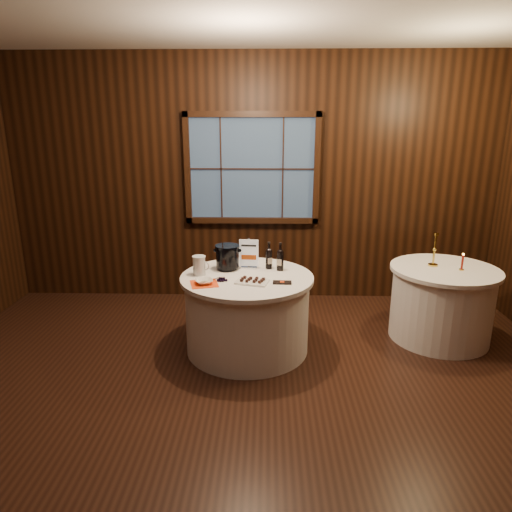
{
  "coord_description": "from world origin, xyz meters",
  "views": [
    {
      "loc": [
        0.19,
        -3.15,
        2.17
      ],
      "look_at": [
        0.09,
        0.9,
        1.0
      ],
      "focal_mm": 32.0,
      "sensor_mm": 36.0,
      "label": 1
    }
  ],
  "objects_px": {
    "chocolate_plate": "(252,281)",
    "glass_pitcher": "(199,265)",
    "chocolate_box": "(282,282)",
    "port_bottle_right": "(280,258)",
    "port_bottle_left": "(269,257)",
    "red_candle": "(462,263)",
    "grape_bunch": "(222,279)",
    "brass_candlestick": "(434,254)",
    "sign_stand": "(249,258)",
    "side_table": "(441,303)",
    "main_table": "(247,313)",
    "ice_bucket": "(227,257)",
    "cracker_bowl": "(204,281)"
  },
  "relations": [
    {
      "from": "glass_pitcher",
      "to": "port_bottle_left",
      "type": "bearing_deg",
      "value": 35.72
    },
    {
      "from": "port_bottle_left",
      "to": "main_table",
      "type": "bearing_deg",
      "value": -152.49
    },
    {
      "from": "main_table",
      "to": "port_bottle_left",
      "type": "bearing_deg",
      "value": 48.24
    },
    {
      "from": "side_table",
      "to": "grape_bunch",
      "type": "xyz_separation_m",
      "value": [
        -2.23,
        -0.46,
        0.4
      ]
    },
    {
      "from": "main_table",
      "to": "port_bottle_right",
      "type": "relative_size",
      "value": 4.51
    },
    {
      "from": "glass_pitcher",
      "to": "main_table",
      "type": "bearing_deg",
      "value": 15.37
    },
    {
      "from": "chocolate_box",
      "to": "port_bottle_right",
      "type": "bearing_deg",
      "value": 93.94
    },
    {
      "from": "port_bottle_left",
      "to": "brass_candlestick",
      "type": "xyz_separation_m",
      "value": [
        1.69,
        0.14,
        0.01
      ]
    },
    {
      "from": "port_bottle_left",
      "to": "sign_stand",
      "type": "bearing_deg",
      "value": 157.65
    },
    {
      "from": "glass_pitcher",
      "to": "brass_candlestick",
      "type": "distance_m",
      "value": 2.38
    },
    {
      "from": "grape_bunch",
      "to": "glass_pitcher",
      "type": "relative_size",
      "value": 0.83
    },
    {
      "from": "brass_candlestick",
      "to": "red_candle",
      "type": "xyz_separation_m",
      "value": [
        0.23,
        -0.14,
        -0.05
      ]
    },
    {
      "from": "red_candle",
      "to": "grape_bunch",
      "type": "bearing_deg",
      "value": -170.54
    },
    {
      "from": "red_candle",
      "to": "chocolate_plate",
      "type": "bearing_deg",
      "value": -168.36
    },
    {
      "from": "sign_stand",
      "to": "chocolate_plate",
      "type": "height_order",
      "value": "sign_stand"
    },
    {
      "from": "ice_bucket",
      "to": "main_table",
      "type": "bearing_deg",
      "value": -44.22
    },
    {
      "from": "sign_stand",
      "to": "red_candle",
      "type": "xyz_separation_m",
      "value": [
        2.12,
        -0.01,
        -0.04
      ]
    },
    {
      "from": "main_table",
      "to": "side_table",
      "type": "relative_size",
      "value": 1.19
    },
    {
      "from": "chocolate_plate",
      "to": "grape_bunch",
      "type": "bearing_deg",
      "value": 173.06
    },
    {
      "from": "port_bottle_right",
      "to": "ice_bucket",
      "type": "bearing_deg",
      "value": -161.28
    },
    {
      "from": "chocolate_box",
      "to": "glass_pitcher",
      "type": "bearing_deg",
      "value": 166.48
    },
    {
      "from": "side_table",
      "to": "chocolate_box",
      "type": "bearing_deg",
      "value": -163.15
    },
    {
      "from": "port_bottle_right",
      "to": "glass_pitcher",
      "type": "xyz_separation_m",
      "value": [
        -0.78,
        -0.16,
        -0.03
      ]
    },
    {
      "from": "ice_bucket",
      "to": "chocolate_box",
      "type": "xyz_separation_m",
      "value": [
        0.53,
        -0.4,
        -0.12
      ]
    },
    {
      "from": "port_bottle_right",
      "to": "ice_bucket",
      "type": "relative_size",
      "value": 1.14
    },
    {
      "from": "main_table",
      "to": "side_table",
      "type": "xyz_separation_m",
      "value": [
        2.0,
        0.3,
        0.0
      ]
    },
    {
      "from": "side_table",
      "to": "brass_candlestick",
      "type": "xyz_separation_m",
      "value": [
        -0.1,
        0.07,
        0.51
      ]
    },
    {
      "from": "chocolate_plate",
      "to": "glass_pitcher",
      "type": "distance_m",
      "value": 0.57
    },
    {
      "from": "cracker_bowl",
      "to": "side_table",
      "type": "bearing_deg",
      "value": 12.87
    },
    {
      "from": "port_bottle_right",
      "to": "grape_bunch",
      "type": "xyz_separation_m",
      "value": [
        -0.55,
        -0.34,
        -0.1
      ]
    },
    {
      "from": "port_bottle_left",
      "to": "red_candle",
      "type": "bearing_deg",
      "value": -20.92
    },
    {
      "from": "ice_bucket",
      "to": "chocolate_plate",
      "type": "height_order",
      "value": "ice_bucket"
    },
    {
      "from": "side_table",
      "to": "red_candle",
      "type": "height_order",
      "value": "red_candle"
    },
    {
      "from": "port_bottle_left",
      "to": "glass_pitcher",
      "type": "distance_m",
      "value": 0.7
    },
    {
      "from": "chocolate_plate",
      "to": "chocolate_box",
      "type": "bearing_deg",
      "value": -1.36
    },
    {
      "from": "brass_candlestick",
      "to": "grape_bunch",
      "type": "bearing_deg",
      "value": -165.84
    },
    {
      "from": "port_bottle_left",
      "to": "chocolate_plate",
      "type": "distance_m",
      "value": 0.47
    },
    {
      "from": "sign_stand",
      "to": "brass_candlestick",
      "type": "height_order",
      "value": "brass_candlestick"
    },
    {
      "from": "brass_candlestick",
      "to": "side_table",
      "type": "bearing_deg",
      "value": -34.89
    },
    {
      "from": "sign_stand",
      "to": "glass_pitcher",
      "type": "bearing_deg",
      "value": -150.62
    },
    {
      "from": "side_table",
      "to": "port_bottle_left",
      "type": "height_order",
      "value": "port_bottle_left"
    },
    {
      "from": "sign_stand",
      "to": "chocolate_plate",
      "type": "relative_size",
      "value": 0.93
    },
    {
      "from": "port_bottle_left",
      "to": "cracker_bowl",
      "type": "xyz_separation_m",
      "value": [
        -0.59,
        -0.48,
        -0.1
      ]
    },
    {
      "from": "brass_candlestick",
      "to": "port_bottle_left",
      "type": "bearing_deg",
      "value": -175.37
    },
    {
      "from": "main_table",
      "to": "grape_bunch",
      "type": "xyz_separation_m",
      "value": [
        -0.23,
        -0.16,
        0.4
      ]
    },
    {
      "from": "cracker_bowl",
      "to": "port_bottle_right",
      "type": "bearing_deg",
      "value": 31.09
    },
    {
      "from": "grape_bunch",
      "to": "main_table",
      "type": "bearing_deg",
      "value": 35.94
    },
    {
      "from": "chocolate_box",
      "to": "brass_candlestick",
      "type": "xyz_separation_m",
      "value": [
        1.57,
        0.58,
        0.12
      ]
    },
    {
      "from": "ice_bucket",
      "to": "glass_pitcher",
      "type": "bearing_deg",
      "value": -145.57
    },
    {
      "from": "side_table",
      "to": "glass_pitcher",
      "type": "relative_size",
      "value": 5.79
    }
  ]
}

